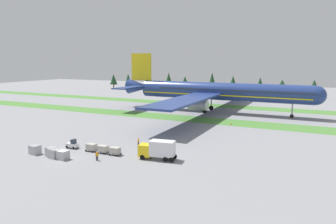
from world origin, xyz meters
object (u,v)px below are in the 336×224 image
object	(u,v)px
baggage_tug	(72,144)
uld_container_2	(63,155)
uld_container_1	(54,153)
cargo_dolly_second	(103,149)
catering_truck	(158,149)
taxiway_marker_0	(187,122)
ground_crew_loader	(97,155)
cargo_dolly_lead	(91,147)
ground_crew_marshaller	(138,142)
taxiway_marker_1	(231,124)
uld_container_3	(52,152)
cargo_dolly_third	(115,150)
uld_container_0	(35,150)
airliner	(214,91)

from	to	relation	value
baggage_tug	uld_container_2	size ratio (longest dim) A/B	1.30
baggage_tug	uld_container_1	bearing A→B (deg)	-167.11
cargo_dolly_second	catering_truck	distance (m)	11.70
cargo_dolly_second	taxiway_marker_0	bearing A→B (deg)	-5.24
baggage_tug	catering_truck	size ratio (longest dim) A/B	0.36
ground_crew_loader	taxiway_marker_0	xyz separation A→B (m)	(1.58, 40.03, -0.70)
baggage_tug	ground_crew_loader	world-z (taller)	baggage_tug
cargo_dolly_lead	ground_crew_marshaller	size ratio (longest dim) A/B	1.27
cargo_dolly_lead	taxiway_marker_0	xyz separation A→B (m)	(6.32, 35.87, -0.67)
uld_container_2	taxiway_marker_1	bearing A→B (deg)	65.47
uld_container_1	cargo_dolly_second	bearing A→B (deg)	44.74
taxiway_marker_0	uld_container_2	bearing A→B (deg)	-100.40
uld_container_2	taxiway_marker_0	size ratio (longest dim) A/B	4.08
cargo_dolly_second	uld_container_3	distance (m)	9.62
cargo_dolly_third	ground_crew_loader	distance (m)	4.27
cargo_dolly_lead	catering_truck	bearing A→B (deg)	-84.69
uld_container_0	uld_container_3	bearing A→B (deg)	3.16
uld_container_0	taxiway_marker_0	xyz separation A→B (m)	(15.17, 42.10, -0.63)
ground_crew_marshaller	uld_container_0	world-z (taller)	uld_container_0
uld_container_3	taxiway_marker_0	size ratio (longest dim) A/B	4.08
cargo_dolly_second	catering_truck	xyz separation A→B (m)	(11.58, 1.30, 1.03)
uld_container_1	taxiway_marker_0	xyz separation A→B (m)	(9.89, 42.29, -0.63)
cargo_dolly_second	uld_container_1	bearing A→B (deg)	134.94
airliner	uld_container_0	size ratio (longest dim) A/B	43.79
baggage_tug	catering_truck	xyz separation A→B (m)	(19.50, 1.28, 1.14)
uld_container_1	uld_container_3	distance (m)	1.14
ground_crew_loader	uld_container_1	world-z (taller)	uld_container_1
airliner	taxiway_marker_0	xyz separation A→B (m)	(-1.23, -21.99, -7.33)
taxiway_marker_0	uld_container_3	bearing A→B (deg)	-104.66
ground_crew_marshaller	uld_container_2	bearing A→B (deg)	-30.13
taxiway_marker_0	cargo_dolly_second	bearing A→B (deg)	-95.44
airliner	taxiway_marker_1	bearing A→B (deg)	30.20
cargo_dolly_lead	uld_container_3	bearing A→B (deg)	142.53
catering_truck	taxiway_marker_0	xyz separation A→B (m)	(-8.16, 34.57, -1.71)
ground_crew_loader	catering_truck	bearing A→B (deg)	154.25
cargo_dolly_third	taxiway_marker_1	xyz separation A→B (m)	(13.12, 38.27, -0.62)
uld_container_2	taxiway_marker_0	distance (m)	42.92
cargo_dolly_third	uld_container_1	xyz separation A→B (m)	(-9.37, -6.40, -0.05)
cargo_dolly_second	ground_crew_loader	xyz separation A→B (m)	(1.84, -4.15, 0.03)
cargo_dolly_third	ground_crew_marshaller	size ratio (longest dim) A/B	1.27
ground_crew_loader	uld_container_0	bearing A→B (deg)	-46.34
cargo_dolly_second	uld_container_1	size ratio (longest dim) A/B	1.10
cargo_dolly_lead	catering_truck	xyz separation A→B (m)	(14.48, 1.29, 1.03)
taxiway_marker_1	baggage_tug	bearing A→B (deg)	-122.07
ground_crew_loader	airliner	bearing A→B (deg)	-147.60
baggage_tug	cargo_dolly_second	bearing A→B (deg)	-90.00
ground_crew_loader	uld_container_0	world-z (taller)	uld_container_0
catering_truck	ground_crew_marshaller	distance (m)	10.20
catering_truck	uld_container_0	distance (m)	24.53
airliner	catering_truck	size ratio (longest dim) A/B	12.10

